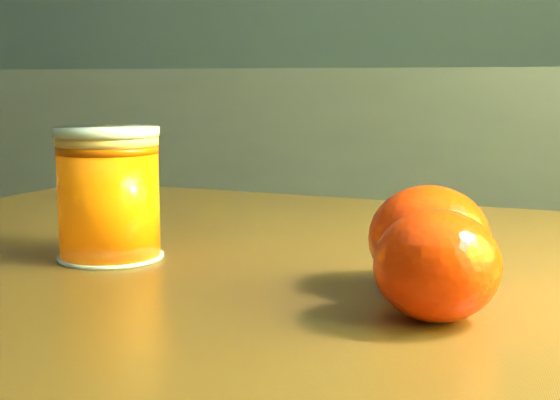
% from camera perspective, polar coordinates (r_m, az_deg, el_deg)
% --- Properties ---
extents(kitchen_counter, '(3.15, 0.60, 0.90)m').
position_cam_1_polar(kitchen_counter, '(2.12, -8.49, -2.94)').
color(kitchen_counter, '#4E4E53').
rests_on(kitchen_counter, ground).
extents(juice_glass, '(0.07, 0.07, 0.09)m').
position_cam_1_polar(juice_glass, '(0.56, -12.41, 0.42)').
color(juice_glass, '#FF6A05').
rests_on(juice_glass, table).
extents(orange_front, '(0.09, 0.09, 0.06)m').
position_cam_1_polar(orange_front, '(0.47, 10.84, -2.79)').
color(orange_front, '#FF3305').
rests_on(orange_front, table).
extents(orange_back, '(0.08, 0.08, 0.06)m').
position_cam_1_polar(orange_back, '(0.42, 11.39, -4.70)').
color(orange_back, '#FF3305').
rests_on(orange_back, table).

